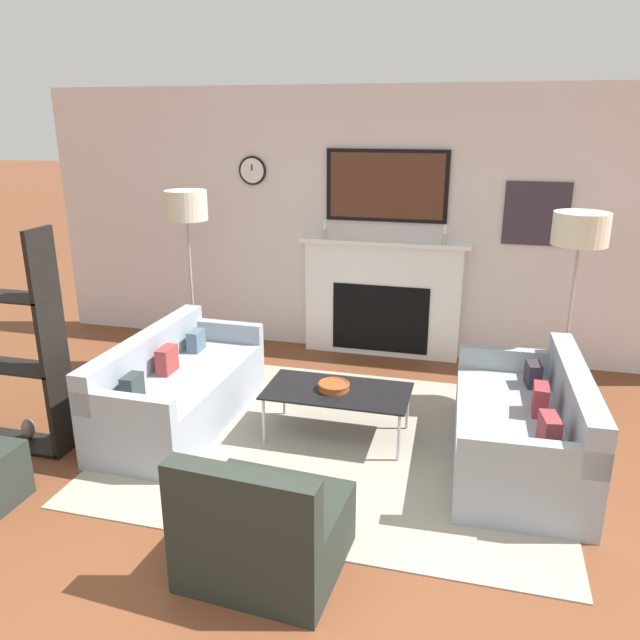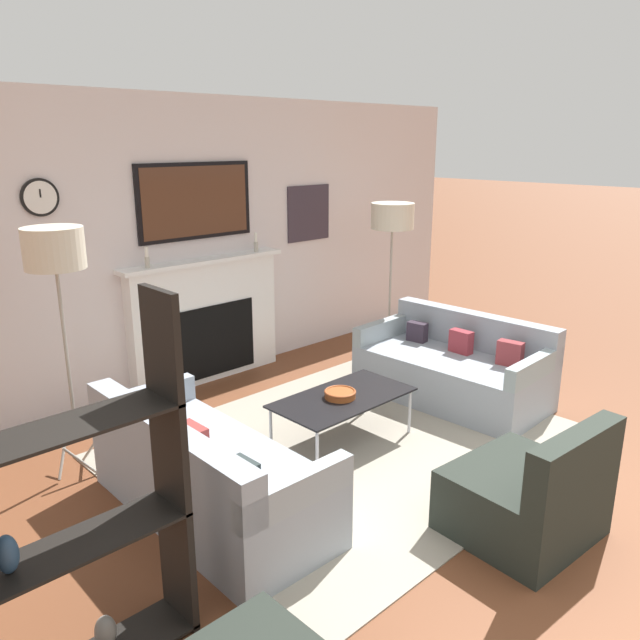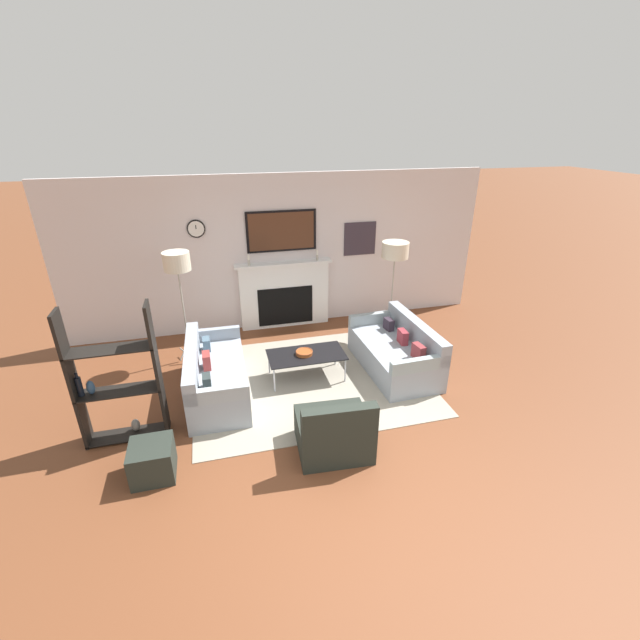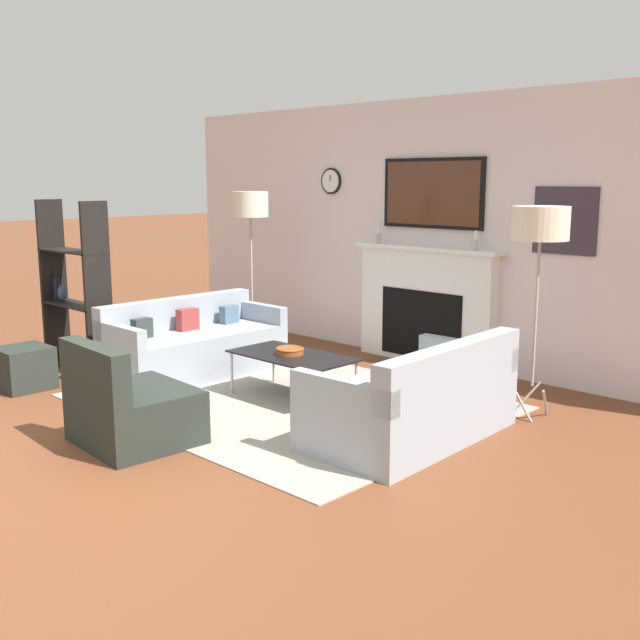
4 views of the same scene
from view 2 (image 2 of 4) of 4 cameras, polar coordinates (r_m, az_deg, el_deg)
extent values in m
cube|color=silver|center=(6.10, -11.35, 6.92)|extent=(7.44, 0.07, 2.70)
cube|color=white|center=(6.17, -10.38, -0.20)|extent=(1.60, 0.16, 1.17)
cube|color=black|center=(6.15, -9.86, -1.92)|extent=(0.99, 0.01, 0.70)
cube|color=white|center=(6.01, -10.56, 5.33)|extent=(1.72, 0.22, 0.04)
cylinder|color=#B2AD9E|center=(5.67, -15.51, 5.09)|extent=(0.04, 0.04, 0.10)
cylinder|color=white|center=(5.66, -15.58, 6.04)|extent=(0.03, 0.03, 0.09)
cylinder|color=#B2AD9E|center=(6.32, -5.88, 6.68)|extent=(0.04, 0.04, 0.10)
cylinder|color=white|center=(6.30, -5.90, 7.54)|extent=(0.03, 0.03, 0.09)
cube|color=black|center=(6.01, -11.31, 10.62)|extent=(1.21, 0.04, 0.71)
cube|color=#4C2D1E|center=(5.99, -11.21, 10.61)|extent=(1.13, 0.01, 0.63)
cylinder|color=black|center=(5.37, -24.24, 10.19)|extent=(0.29, 0.02, 0.29)
cylinder|color=silver|center=(5.36, -24.19, 10.18)|extent=(0.25, 0.00, 0.25)
cube|color=black|center=(5.35, -24.22, 10.52)|extent=(0.01, 0.00, 0.06)
cube|color=#352B36|center=(6.91, -1.05, 9.75)|extent=(0.60, 0.02, 0.60)
cube|color=gray|center=(4.97, 3.00, -11.35)|extent=(3.31, 2.66, 0.01)
cube|color=#9199A4|center=(4.12, -9.88, -14.40)|extent=(0.79, 1.75, 0.43)
cube|color=#9199A4|center=(3.82, -14.00, -11.04)|extent=(0.19, 1.75, 0.30)
cube|color=#8C98A6|center=(4.63, -15.71, -6.99)|extent=(0.77, 0.11, 0.18)
cube|color=#939CA3|center=(3.40, -2.19, -15.35)|extent=(0.77, 0.11, 0.18)
cube|color=#496374|center=(4.33, -15.15, -8.59)|extent=(0.10, 0.18, 0.18)
cube|color=maroon|center=(3.92, -11.53, -10.86)|extent=(0.10, 0.21, 0.21)
cube|color=#2A3333|center=(3.54, -6.99, -13.99)|extent=(0.10, 0.19, 0.18)
cube|color=#9199A4|center=(5.82, 11.91, -5.19)|extent=(0.92, 1.68, 0.43)
cube|color=#9199A4|center=(5.98, 13.92, -0.89)|extent=(0.22, 1.66, 0.33)
cube|color=#8E9DA1|center=(5.38, 19.08, -4.12)|extent=(0.86, 0.13, 0.18)
cube|color=#919DA2|center=(6.14, 5.97, -0.80)|extent=(0.86, 0.13, 0.18)
cube|color=maroon|center=(5.60, 16.98, -2.94)|extent=(0.13, 0.23, 0.21)
cube|color=maroon|center=(5.82, 12.77, -1.93)|extent=(0.11, 0.21, 0.21)
cube|color=#312631|center=(6.07, 8.88, -1.07)|extent=(0.13, 0.20, 0.18)
cube|color=#252B25|center=(4.09, 17.93, -15.55)|extent=(0.86, 0.79, 0.40)
cube|color=#252B25|center=(3.79, 22.32, -12.08)|extent=(0.82, 0.20, 0.37)
cube|color=black|center=(4.83, 2.11, -7.08)|extent=(1.11, 0.59, 0.02)
cylinder|color=#B7B7BC|center=(4.43, -0.26, -12.21)|extent=(0.02, 0.02, 0.38)
cylinder|color=#B7B7BC|center=(5.12, 8.20, -8.30)|extent=(0.02, 0.02, 0.38)
cylinder|color=#B7B7BC|center=(4.77, -4.52, -10.09)|extent=(0.02, 0.02, 0.38)
cylinder|color=#B7B7BC|center=(5.41, 3.97, -6.76)|extent=(0.02, 0.02, 0.38)
cylinder|color=#99481F|center=(4.80, 1.85, -6.82)|extent=(0.24, 0.24, 0.05)
torus|color=#954620|center=(4.79, 1.85, -6.57)|extent=(0.25, 0.25, 0.02)
cylinder|color=#9E998E|center=(4.92, -20.22, -10.98)|extent=(0.09, 0.23, 0.28)
cylinder|color=#9E998E|center=(4.90, -22.43, -11.36)|extent=(0.17, 0.19, 0.28)
cylinder|color=#9E998E|center=(4.76, -20.96, -12.00)|extent=(0.23, 0.07, 0.28)
cylinder|color=#9E998E|center=(4.58, -22.14, -3.13)|extent=(0.02, 0.02, 1.22)
cylinder|color=beige|center=(4.41, -23.16, 6.07)|extent=(0.39, 0.39, 0.27)
cylinder|color=#9E998E|center=(6.85, 6.61, -2.39)|extent=(0.09, 0.23, 0.27)
cylinder|color=#9E998E|center=(6.74, 5.33, -2.66)|extent=(0.17, 0.19, 0.27)
cylinder|color=#9E998E|center=(6.68, 6.82, -2.91)|extent=(0.23, 0.07, 0.27)
cylinder|color=#9E998E|center=(6.56, 6.44, 3.24)|extent=(0.02, 0.02, 1.17)
cylinder|color=beige|center=(6.44, 6.65, 9.43)|extent=(0.44, 0.44, 0.26)
cube|color=black|center=(3.04, -13.50, -12.85)|extent=(0.04, 0.28, 1.69)
cube|color=black|center=(2.99, -20.95, -18.53)|extent=(0.93, 0.28, 0.01)
cube|color=black|center=(2.73, -22.10, -9.09)|extent=(0.93, 0.28, 0.02)
ellipsoid|color=navy|center=(2.87, -26.70, -18.59)|extent=(0.09, 0.09, 0.17)
ellipsoid|color=gray|center=(3.37, -19.02, -25.30)|extent=(0.10, 0.10, 0.16)
camera|label=1|loc=(4.35, 63.37, 8.66)|focal=35.00mm
camera|label=3|loc=(3.20, 99.22, 18.94)|focal=24.00mm
camera|label=4|loc=(7.84, 55.94, 6.12)|focal=42.00mm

